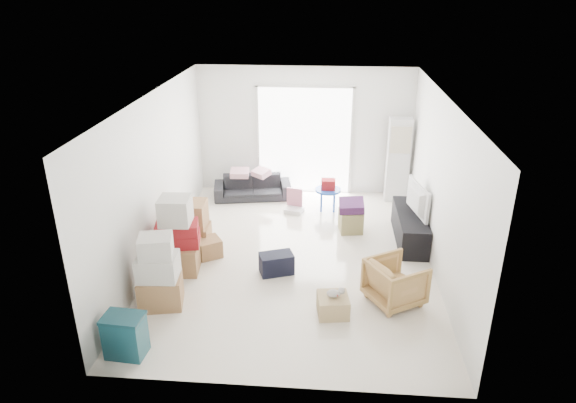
% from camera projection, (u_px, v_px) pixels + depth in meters
% --- Properties ---
extents(room_shell, '(4.98, 6.48, 3.18)m').
position_uv_depth(room_shell, '(295.00, 182.00, 8.09)').
color(room_shell, white).
rests_on(room_shell, ground).
extents(sliding_door, '(2.10, 0.04, 2.33)m').
position_uv_depth(sliding_door, '(304.00, 136.00, 10.85)').
color(sliding_door, white).
rests_on(sliding_door, room_shell).
extents(ac_tower, '(0.45, 0.30, 1.75)m').
position_uv_depth(ac_tower, '(398.00, 160.00, 10.55)').
color(ac_tower, silver).
rests_on(ac_tower, room_shell).
extents(tv_console, '(0.47, 1.57, 0.52)m').
position_uv_depth(tv_console, '(410.00, 227.00, 9.09)').
color(tv_console, black).
rests_on(tv_console, room_shell).
extents(television, '(0.73, 1.04, 0.12)m').
position_uv_depth(television, '(412.00, 210.00, 8.96)').
color(television, black).
rests_on(television, tv_console).
extents(sofa, '(1.67, 0.74, 0.63)m').
position_uv_depth(sofa, '(252.00, 184.00, 10.86)').
color(sofa, '#26272C').
rests_on(sofa, room_shell).
extents(pillow_left, '(0.44, 0.35, 0.13)m').
position_uv_depth(pillow_left, '(239.00, 167.00, 10.72)').
color(pillow_left, '#D39AA2').
rests_on(pillow_left, sofa).
extents(pillow_right, '(0.45, 0.44, 0.12)m').
position_uv_depth(pillow_right, '(261.00, 167.00, 10.74)').
color(pillow_right, '#D39AA2').
rests_on(pillow_right, sofa).
extents(armchair, '(0.92, 0.94, 0.72)m').
position_uv_depth(armchair, '(396.00, 280.00, 7.30)').
color(armchair, tan).
rests_on(armchair, room_shell).
extents(storage_bins, '(0.51, 0.38, 0.57)m').
position_uv_depth(storage_bins, '(125.00, 335.00, 6.28)').
color(storage_bins, '#164956').
rests_on(storage_bins, room_shell).
extents(box_stack_a, '(0.68, 0.60, 1.09)m').
position_uv_depth(box_stack_a, '(159.00, 275.00, 7.18)').
color(box_stack_a, '#966C43').
rests_on(box_stack_a, room_shell).
extents(box_stack_b, '(0.74, 0.67, 1.25)m').
position_uv_depth(box_stack_b, '(178.00, 239.00, 8.06)').
color(box_stack_b, '#966C43').
rests_on(box_stack_b, room_shell).
extents(box_stack_c, '(0.57, 0.49, 0.85)m').
position_uv_depth(box_stack_c, '(192.00, 226.00, 8.79)').
color(box_stack_c, '#966C43').
rests_on(box_stack_c, room_shell).
extents(loose_box, '(0.52, 0.52, 0.31)m').
position_uv_depth(loose_box, '(209.00, 247.00, 8.61)').
color(loose_box, '#966C43').
rests_on(loose_box, room_shell).
extents(duffel_bag, '(0.59, 0.47, 0.33)m').
position_uv_depth(duffel_bag, '(276.00, 263.00, 8.11)').
color(duffel_bag, black).
rests_on(duffel_bag, room_shell).
extents(ottoman, '(0.46, 0.46, 0.41)m').
position_uv_depth(ottoman, '(351.00, 221.00, 9.45)').
color(ottoman, '#999359').
rests_on(ottoman, room_shell).
extents(blanket, '(0.45, 0.45, 0.14)m').
position_uv_depth(blanket, '(351.00, 207.00, 9.34)').
color(blanket, '#492154').
rests_on(blanket, ottoman).
extents(kids_table, '(0.52, 0.52, 0.65)m').
position_uv_depth(kids_table, '(328.00, 188.00, 10.24)').
color(kids_table, blue).
rests_on(kids_table, room_shell).
extents(toy_walker, '(0.41, 0.38, 0.46)m').
position_uv_depth(toy_walker, '(294.00, 205.00, 10.29)').
color(toy_walker, silver).
rests_on(toy_walker, room_shell).
extents(wood_crate, '(0.47, 0.47, 0.28)m').
position_uv_depth(wood_crate, '(333.00, 305.00, 7.11)').
color(wood_crate, tan).
rests_on(wood_crate, room_shell).
extents(plush_bunny, '(0.26, 0.15, 0.13)m').
position_uv_depth(plush_bunny, '(336.00, 293.00, 7.04)').
color(plush_bunny, '#B2ADA8').
rests_on(plush_bunny, wood_crate).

